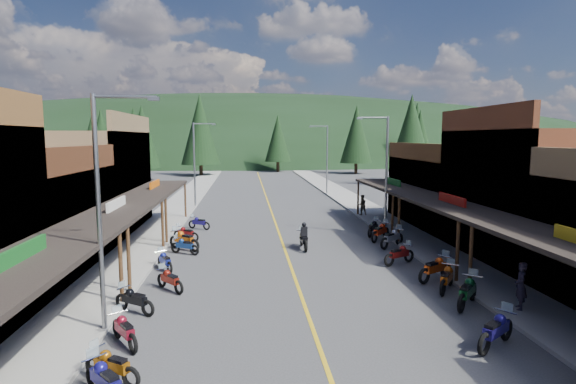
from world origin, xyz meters
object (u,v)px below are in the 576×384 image
object	(u,v)px
bike_west_8	(165,260)
bike_east_9	(392,237)
shop_west_3	(80,182)
bike_west_3	(105,379)
pine_0	(29,138)
bike_west_4	(112,364)
pine_4	(356,134)
pedestrian_east_b	(362,205)
streetlight_0	(103,203)
bike_east_10	(380,231)
pedestrian_east_a	(521,286)
pine_9	(420,139)
shop_west_2	(11,221)
bike_west_5	(124,329)
pine_7	(102,135)
bike_west_10	(184,239)
bike_east_5	(468,290)
rider_on_bike	(304,238)
bike_east_6	(447,277)
pine_8	(94,142)
shop_east_3	(458,192)
pine_11	(411,133)
pine_5	(417,131)
bike_east_8	(399,253)
pine_10	(142,136)
bike_west_11	(186,233)
pine_3	(278,138)
bike_west_12	(199,222)
streetlight_1	(196,160)
bike_east_7	(435,267)
streetlight_3	(326,156)
bike_east_4	(496,329)
shop_east_2	(542,195)
bike_east_11	(373,227)
pine_2	(200,130)
streetlight_2	(384,170)
bike_west_7	(170,279)
pine_1	(134,134)

from	to	relation	value
bike_west_8	bike_east_9	xyz separation A→B (m)	(12.82, 3.54, 0.11)
shop_west_3	bike_west_3	xyz separation A→B (m)	(7.96, -21.44, -2.94)
pine_0	bike_west_4	world-z (taller)	pine_0
pine_4	pedestrian_east_b	distance (m)	46.28
streetlight_0	bike_east_10	bearing A→B (deg)	43.30
pedestrian_east_a	pine_9	bearing A→B (deg)	-176.99
shop_west_2	bike_west_5	bearing A→B (deg)	-49.08
pine_7	bike_east_9	distance (m)	81.29
bike_west_10	bike_east_5	distance (m)	15.88
bike_west_10	rider_on_bike	size ratio (longest dim) A/B	1.06
bike_east_5	bike_east_10	size ratio (longest dim) A/B	1.01
bike_west_8	bike_east_6	bearing A→B (deg)	-47.93
bike_west_10	pine_8	bearing A→B (deg)	64.16
shop_east_3	pine_11	world-z (taller)	pine_11
pine_5	bike_east_8	bearing A→B (deg)	-111.77
pine_10	bike_east_10	bearing A→B (deg)	-60.78
bike_west_11	bike_west_4	bearing A→B (deg)	-148.85
shop_east_3	pine_3	xyz separation A→B (m)	(-9.75, 54.70, 3.95)
pine_0	bike_west_12	distance (m)	61.54
shop_west_2	streetlight_0	distance (m)	10.45
streetlight_1	pedestrian_east_a	xyz separation A→B (m)	(14.96, -27.68, -3.40)
pine_5	bike_east_10	distance (m)	71.47
rider_on_bike	pine_10	bearing A→B (deg)	111.25
bike_west_3	bike_east_5	world-z (taller)	bike_east_5
bike_west_5	pedestrian_east_a	size ratio (longest dim) A/B	1.08
bike_east_7	pine_11	bearing A→B (deg)	130.52
streetlight_3	pine_9	xyz separation A→B (m)	(17.05, 15.00, 1.92)
pine_0	pine_3	bearing A→B (deg)	5.19
pine_4	bike_west_5	size ratio (longest dim) A/B	6.36
pine_3	bike_east_4	distance (m)	74.57
bike_east_5	pine_8	bearing A→B (deg)	163.90
pine_0	pine_3	distance (m)	44.18
shop_east_2	bike_east_11	world-z (taller)	shop_east_2
streetlight_0	pedestrian_east_a	bearing A→B (deg)	1.24
pine_2	streetlight_2	bearing A→B (deg)	-71.27
pine_10	bike_west_5	world-z (taller)	pine_10
bike_west_11	bike_east_7	size ratio (longest dim) A/B	0.83
shop_west_2	rider_on_bike	distance (m)	15.31
bike_west_10	bike_east_11	world-z (taller)	bike_west_10
bike_west_10	bike_west_7	bearing A→B (deg)	-137.92
pine_1	bike_west_4	size ratio (longest dim) A/B	6.65
pine_5	pine_8	xyz separation A→B (m)	(-56.00, -32.00, -2.01)
pedestrian_east_b	streetlight_3	bearing A→B (deg)	-93.81
bike_west_4	pedestrian_east_b	distance (m)	28.05
bike_west_8	bike_east_5	distance (m)	14.04
pine_8	bike_east_10	world-z (taller)	pine_8
pine_3	bike_west_8	size ratio (longest dim) A/B	5.93
pine_0	bike_east_4	bearing A→B (deg)	-57.08
bike_east_6	pine_4	bearing A→B (deg)	115.75
streetlight_3	bike_west_4	world-z (taller)	streetlight_3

